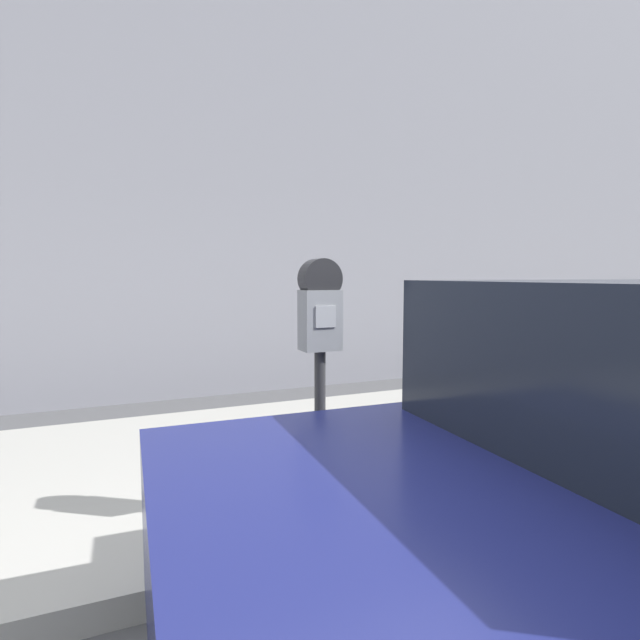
{
  "coord_description": "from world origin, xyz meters",
  "views": [
    {
      "loc": [
        -0.83,
        -1.34,
        1.48
      ],
      "look_at": [
        0.16,
        1.01,
        1.25
      ],
      "focal_mm": 28.0,
      "sensor_mm": 36.0,
      "label": 1
    }
  ],
  "objects": [
    {
      "name": "building_facade",
      "position": [
        0.0,
        4.89,
        3.32
      ],
      "size": [
        24.0,
        0.3,
        6.64
      ],
      "color": "gray",
      "rests_on": "ground_plane"
    },
    {
      "name": "parking_meter",
      "position": [
        0.16,
        1.01,
        1.19
      ],
      "size": [
        0.21,
        0.14,
        1.42
      ],
      "color": "#2D2D30",
      "rests_on": "sidewalk"
    },
    {
      "name": "sidewalk",
      "position": [
        0.0,
        2.2,
        0.07
      ],
      "size": [
        24.0,
        2.8,
        0.15
      ],
      "color": "#ADAAA3",
      "rests_on": "ground_plane"
    }
  ]
}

